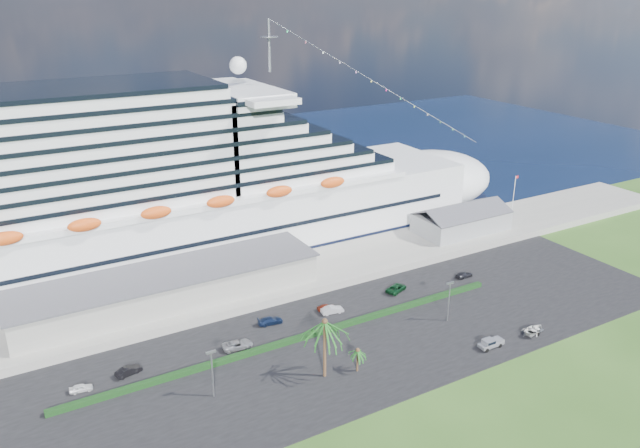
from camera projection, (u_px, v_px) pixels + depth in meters
ground at (388, 371)px, 105.41m from camera, size 420.00×420.00×0.00m
asphalt_lot at (352, 341)px, 114.29m from camera, size 140.00×38.00×0.12m
wharf at (281, 277)px, 137.46m from camera, size 240.00×20.00×1.80m
water at (162, 179)px, 210.62m from camera, size 420.00×160.00×0.02m
cruise_ship at (147, 195)px, 141.21m from camera, size 191.00×38.00×54.00m
terminal_building at (169, 286)px, 124.33m from camera, size 61.00×15.00×6.30m
port_shed at (462, 221)px, 160.47m from camera, size 24.00×12.31×7.37m
flagpole at (514, 196)px, 167.51m from camera, size 1.08×0.16×12.00m
hedge at (301, 337)px, 114.42m from camera, size 88.00×1.10×0.90m
lamp_post_left at (212, 368)px, 96.92m from camera, size 1.60×0.35×8.27m
lamp_post_right at (449, 296)px, 119.31m from camera, size 1.60×0.35×8.27m
palm_tall at (325, 328)px, 100.70m from camera, size 8.82×8.82×11.13m
palm_short at (358, 353)px, 104.03m from camera, size 3.53×3.53×4.56m
parked_car_0 at (81, 388)px, 99.78m from camera, size 3.79×1.93×1.23m
parked_car_1 at (128, 371)px, 104.02m from camera, size 4.67×2.54×1.46m
parked_car_2 at (238, 345)px, 111.58m from camera, size 5.73×3.14×1.52m
parked_car_3 at (270, 321)px, 119.70m from camera, size 5.11×2.55×1.43m
parked_car_4 at (326, 307)px, 124.81m from camera, size 3.94×2.18×1.27m
parked_car_5 at (332, 310)px, 123.61m from camera, size 4.76×2.24×1.51m
parked_car_6 at (396, 288)px, 132.48m from camera, size 5.99×4.39×1.51m
parked_car_7 at (464, 275)px, 138.88m from camera, size 4.40×2.02×1.25m
pickup_truck at (491, 343)px, 111.77m from camera, size 4.98×1.99×1.75m
boat_trailer at (534, 329)px, 115.99m from camera, size 5.56×4.08×1.54m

